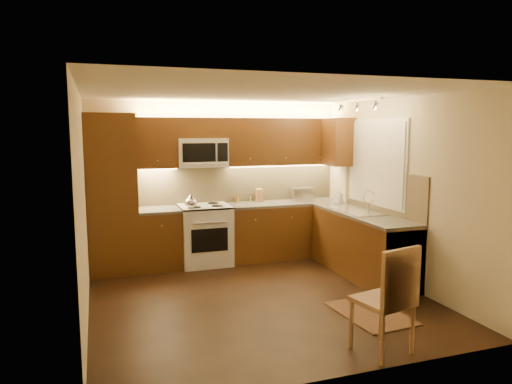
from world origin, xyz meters
name	(u,v)px	position (x,y,z in m)	size (l,w,h in m)	color
floor	(259,298)	(0.00, 0.00, 0.00)	(4.00, 4.00, 0.01)	black
ceiling	(259,93)	(0.00, 0.00, 2.50)	(4.00, 4.00, 0.01)	beige
wall_back	(218,181)	(0.00, 2.00, 1.25)	(4.00, 0.01, 2.50)	beige
wall_front	(340,233)	(0.00, -2.00, 1.25)	(4.00, 0.01, 2.50)	beige
wall_left	(83,207)	(-2.00, 0.00, 1.25)	(0.01, 4.00, 2.50)	beige
wall_right	(400,191)	(2.00, 0.00, 1.25)	(0.01, 4.00, 2.50)	beige
pantry	(112,194)	(-1.65, 1.70, 1.15)	(0.70, 0.60, 2.30)	#4F2E11
base_cab_back_left	(159,240)	(-0.99, 1.70, 0.43)	(0.62, 0.60, 0.86)	#4F2E11
counter_back_left	(159,210)	(-0.99, 1.70, 0.88)	(0.62, 0.60, 0.04)	#3A3634
base_cab_back_right	(285,230)	(1.04, 1.70, 0.43)	(1.92, 0.60, 0.86)	#4F2E11
counter_back_right	(285,203)	(1.04, 1.70, 0.88)	(1.92, 0.60, 0.04)	#3A3634
base_cab_right	(362,246)	(1.70, 0.40, 0.43)	(0.60, 2.00, 0.86)	#4F2E11
counter_right	(363,215)	(1.70, 0.40, 0.88)	(0.60, 2.00, 0.04)	#3A3634
dishwasher	(391,258)	(1.70, -0.30, 0.43)	(0.58, 0.60, 0.84)	silver
backsplash_back	(239,183)	(0.35, 1.99, 1.20)	(3.30, 0.02, 0.60)	tan
backsplash_right	(382,191)	(1.99, 0.40, 1.20)	(0.02, 2.00, 0.60)	tan
upper_cab_back_left	(156,143)	(-0.99, 1.82, 1.88)	(0.62, 0.35, 0.75)	#4F2E11
upper_cab_back_right	(282,142)	(1.04, 1.82, 1.88)	(1.92, 0.35, 0.75)	#4F2E11
upper_cab_bridge	(201,128)	(-0.30, 1.82, 2.09)	(0.76, 0.35, 0.31)	#4F2E11
upper_cab_right_corner	(338,142)	(1.82, 1.40, 1.88)	(0.35, 0.50, 0.75)	#4F2E11
stove	(205,235)	(-0.30, 1.68, 0.46)	(0.76, 0.65, 0.92)	silver
microwave	(202,153)	(-0.30, 1.81, 1.72)	(0.76, 0.38, 0.44)	silver
window_frame	(376,162)	(1.99, 0.55, 1.60)	(0.03, 1.44, 1.24)	silver
window_blinds	(375,162)	(1.97, 0.55, 1.60)	(0.02, 1.36, 1.16)	silver
sink	(358,206)	(1.70, 0.55, 0.98)	(0.52, 0.86, 0.15)	silver
faucet	(369,201)	(1.88, 0.55, 1.05)	(0.20, 0.04, 0.30)	silver
track_light_bar	(357,101)	(1.55, 0.40, 2.46)	(0.04, 1.20, 0.03)	silver
kettle	(191,201)	(-0.55, 1.48, 1.03)	(0.19, 0.19, 0.22)	silver
toaster_oven	(302,194)	(1.39, 1.79, 1.01)	(0.36, 0.27, 0.21)	silver
knife_block	(259,195)	(0.66, 1.88, 1.00)	(0.10, 0.15, 0.21)	#9C7346
spice_jar_a	(250,198)	(0.53, 1.94, 0.95)	(0.04, 0.04, 0.10)	silver
spice_jar_b	(235,199)	(0.27, 1.94, 0.95)	(0.05, 0.05, 0.09)	brown
spice_jar_c	(238,199)	(0.31, 1.94, 0.94)	(0.05, 0.05, 0.09)	silver
spice_jar_d	(237,200)	(0.28, 1.89, 0.95)	(0.04, 0.04, 0.10)	olive
soap_bottle	(339,196)	(1.82, 1.34, 1.01)	(0.10, 0.10, 0.22)	silver
rug	(370,313)	(1.03, -0.90, 0.01)	(0.65, 0.97, 0.01)	black
dining_chair	(383,298)	(0.63, -1.70, 0.52)	(0.46, 0.46, 1.04)	#9C7346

